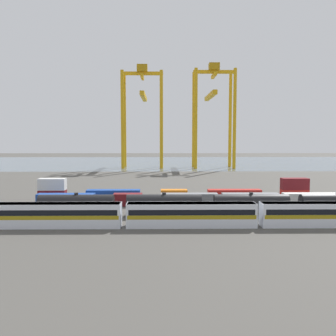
% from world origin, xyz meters
% --- Properties ---
extents(ground_plane, '(420.00, 420.00, 0.00)m').
position_xyz_m(ground_plane, '(0.00, 40.00, 0.00)').
color(ground_plane, '#4C4944').
extents(harbour_water, '(400.00, 110.00, 0.01)m').
position_xyz_m(harbour_water, '(0.00, 131.63, 0.00)').
color(harbour_water, slate).
rests_on(harbour_water, ground_plane).
extents(passenger_train, '(64.82, 3.14, 3.90)m').
position_xyz_m(passenger_train, '(-4.51, -19.57, 2.14)').
color(passenger_train, silver).
rests_on(passenger_train, ground_plane).
extents(freight_tank_row, '(62.09, 2.93, 4.39)m').
position_xyz_m(freight_tank_row, '(-0.83, -11.33, 2.08)').
color(freight_tank_row, '#232326').
rests_on(freight_tank_row, ground_plane).
extents(shipping_container_0, '(12.10, 2.44, 2.60)m').
position_xyz_m(shipping_container_0, '(-29.62, -0.85, 1.30)').
color(shipping_container_0, '#1C4299').
rests_on(shipping_container_0, ground_plane).
extents(shipping_container_1, '(6.04, 2.44, 2.60)m').
position_xyz_m(shipping_container_1, '(-16.55, -0.85, 1.30)').
color(shipping_container_1, maroon).
rests_on(shipping_container_1, ground_plane).
extents(shipping_container_2, '(12.10, 2.44, 2.60)m').
position_xyz_m(shipping_container_2, '(-3.48, -0.85, 1.30)').
color(shipping_container_2, slate).
rests_on(shipping_container_2, ground_plane).
extents(shipping_container_3, '(12.10, 2.44, 2.60)m').
position_xyz_m(shipping_container_3, '(9.59, -0.85, 1.30)').
color(shipping_container_3, slate).
rests_on(shipping_container_3, ground_plane).
extents(shipping_container_4, '(12.10, 2.44, 2.60)m').
position_xyz_m(shipping_container_4, '(22.66, -0.85, 1.30)').
color(shipping_container_4, silver).
rests_on(shipping_container_4, ground_plane).
extents(shipping_container_5, '(6.04, 2.44, 2.60)m').
position_xyz_m(shipping_container_5, '(-34.14, 4.84, 1.30)').
color(shipping_container_5, maroon).
rests_on(shipping_container_5, ground_plane).
extents(shipping_container_6, '(6.04, 2.44, 2.60)m').
position_xyz_m(shipping_container_6, '(-34.14, 4.84, 3.90)').
color(shipping_container_6, silver).
rests_on(shipping_container_6, shipping_container_5).
extents(shipping_container_7, '(12.10, 2.44, 2.60)m').
position_xyz_m(shipping_container_7, '(-20.34, 4.84, 1.30)').
color(shipping_container_7, '#1C4299').
rests_on(shipping_container_7, ground_plane).
extents(shipping_container_8, '(6.04, 2.44, 2.60)m').
position_xyz_m(shipping_container_8, '(-6.54, 4.84, 1.30)').
color(shipping_container_8, orange).
rests_on(shipping_container_8, ground_plane).
extents(shipping_container_9, '(12.10, 2.44, 2.60)m').
position_xyz_m(shipping_container_9, '(7.27, 4.84, 1.30)').
color(shipping_container_9, '#AD211C').
rests_on(shipping_container_9, ground_plane).
extents(shipping_container_10, '(6.04, 2.44, 2.60)m').
position_xyz_m(shipping_container_10, '(21.07, 4.84, 1.30)').
color(shipping_container_10, '#AD211C').
rests_on(shipping_container_10, ground_plane).
extents(shipping_container_11, '(6.04, 2.44, 2.60)m').
position_xyz_m(shipping_container_11, '(21.07, 4.84, 3.90)').
color(shipping_container_11, maroon).
rests_on(shipping_container_11, shipping_container_10).
extents(gantry_crane_west, '(19.30, 33.68, 47.75)m').
position_xyz_m(gantry_crane_west, '(-18.43, 98.96, 28.84)').
color(gantry_crane_west, gold).
rests_on(gantry_crane_west, ground_plane).
extents(gantry_crane_central, '(19.28, 35.81, 48.56)m').
position_xyz_m(gantry_crane_central, '(14.88, 99.11, 29.38)').
color(gantry_crane_central, gold).
rests_on(gantry_crane_central, ground_plane).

